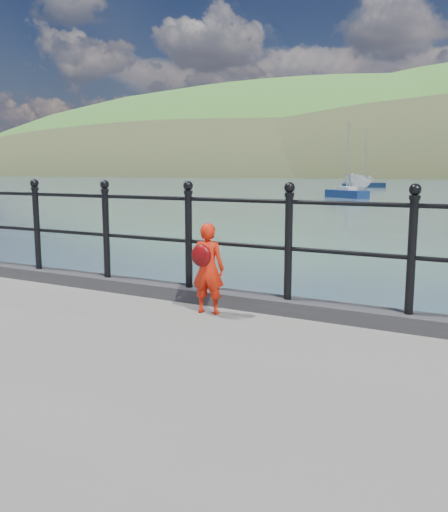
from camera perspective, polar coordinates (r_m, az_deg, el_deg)
The scene contains 7 objects.
ground at distance 6.35m, azimuth 1.87°, elevation -13.78°, with size 600.00×600.00×0.00m, color #2D4251.
kerb at distance 5.89m, azimuth 1.26°, elevation -4.59°, with size 60.00×0.30×0.15m, color #28282B.
railing at distance 5.76m, azimuth 1.28°, elevation 2.67°, with size 18.11×0.11×1.20m.
child at distance 5.52m, azimuth -1.75°, elevation -1.22°, with size 0.38×0.33×0.94m.
launch_white at distance 61.86m, azimuth 14.00°, elevation 7.46°, with size 2.09×5.56×2.15m, color silver.
sailboat_port at distance 50.29m, azimuth 12.78°, elevation 6.37°, with size 4.55×3.72×6.77m.
sailboat_left at distance 81.81m, azimuth 14.53°, elevation 7.24°, with size 6.36×3.16×8.66m.
Camera 1 is at (2.66, -5.21, 2.46)m, focal length 38.00 mm.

